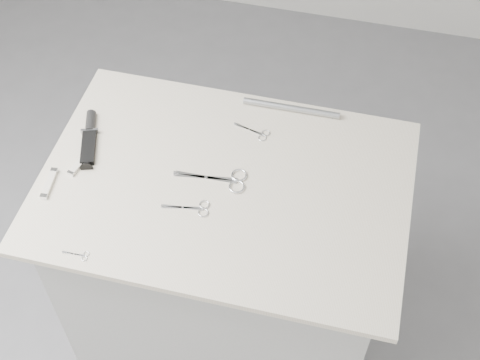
% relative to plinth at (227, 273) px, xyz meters
% --- Properties ---
extents(ground, '(4.00, 4.00, 0.01)m').
position_rel_plinth_xyz_m(ground, '(0.00, 0.00, -0.46)').
color(ground, gray).
rests_on(ground, ground).
extents(plinth, '(0.90, 0.60, 0.90)m').
position_rel_plinth_xyz_m(plinth, '(0.00, 0.00, 0.00)').
color(plinth, '#B1B1AF').
rests_on(plinth, ground).
extents(display_board, '(1.00, 0.70, 0.02)m').
position_rel_plinth_xyz_m(display_board, '(0.00, 0.00, 0.46)').
color(display_board, beige).
rests_on(display_board, plinth).
extents(large_shears, '(0.20, 0.09, 0.01)m').
position_rel_plinth_xyz_m(large_shears, '(0.00, 0.01, 0.47)').
color(large_shears, silver).
rests_on(large_shears, display_board).
extents(embroidery_scissors_a, '(0.13, 0.05, 0.00)m').
position_rel_plinth_xyz_m(embroidery_scissors_a, '(-0.05, -0.10, 0.47)').
color(embroidery_scissors_a, silver).
rests_on(embroidery_scissors_a, display_board).
extents(embroidery_scissors_b, '(0.11, 0.06, 0.00)m').
position_rel_plinth_xyz_m(embroidery_scissors_b, '(0.05, 0.20, 0.47)').
color(embroidery_scissors_b, silver).
rests_on(embroidery_scissors_b, display_board).
extents(tiny_scissors, '(0.07, 0.03, 0.00)m').
position_rel_plinth_xyz_m(tiny_scissors, '(-0.29, -0.31, 0.47)').
color(tiny_scissors, silver).
rests_on(tiny_scissors, display_board).
extents(sheathed_knife, '(0.09, 0.20, 0.03)m').
position_rel_plinth_xyz_m(sheathed_knife, '(-0.42, 0.07, 0.48)').
color(sheathed_knife, black).
rests_on(sheathed_knife, display_board).
extents(pocket_knife_a, '(0.03, 0.10, 0.01)m').
position_rel_plinth_xyz_m(pocket_knife_a, '(-0.46, -0.12, 0.48)').
color(pocket_knife_a, white).
rests_on(pocket_knife_a, display_board).
extents(pocket_knife_b, '(0.03, 0.08, 0.01)m').
position_rel_plinth_xyz_m(pocket_knife_b, '(-0.41, -0.04, 0.47)').
color(pocket_knife_b, white).
rests_on(pocket_knife_b, display_board).
extents(metal_rail, '(0.29, 0.02, 0.02)m').
position_rel_plinth_xyz_m(metal_rail, '(0.12, 0.31, 0.48)').
color(metal_rail, '#979A9F').
rests_on(metal_rail, display_board).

